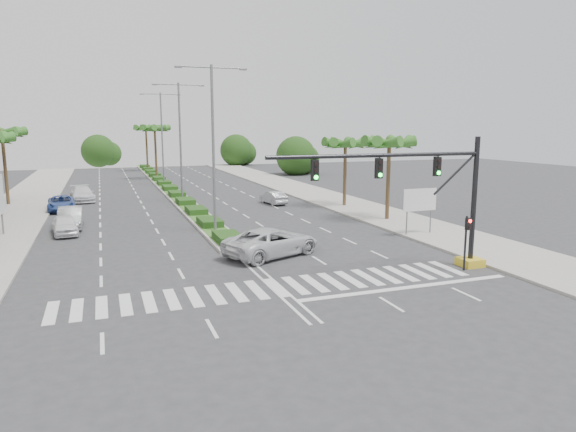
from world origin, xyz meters
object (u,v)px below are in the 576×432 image
car_parked_c (61,203)px  car_right (273,198)px  car_parked_a (65,225)px  car_parked_b (70,218)px  car_parked_d (82,194)px  car_crossing (272,242)px

car_parked_c → car_right: size_ratio=1.26×
car_parked_a → car_parked_b: size_ratio=0.83×
car_parked_c → car_parked_d: 6.28m
car_parked_b → car_parked_d: 15.22m
car_parked_a → car_parked_b: 2.47m
car_right → car_parked_b: bearing=12.1°
car_parked_b → car_parked_c: 9.24m
car_parked_a → car_parked_c: 11.65m
car_parked_c → car_crossing: car_crossing is taller
car_parked_d → car_crossing: bearing=-75.3°
car_parked_b → car_crossing: 17.94m
car_parked_d → car_right: bearing=-32.6°
car_parked_a → car_crossing: car_crossing is taller
car_parked_a → car_crossing: (12.15, -10.99, 0.16)m
car_parked_a → car_crossing: size_ratio=0.66×
car_parked_d → car_parked_a: bearing=-99.3°
car_parked_d → car_parked_b: bearing=-98.7°
car_crossing → car_parked_a: bearing=25.1°
car_crossing → car_right: size_ratio=1.55×
car_parked_b → car_right: bearing=19.7°
car_parked_c → car_parked_d: bearing=71.2°
car_crossing → car_right: bearing=-41.4°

